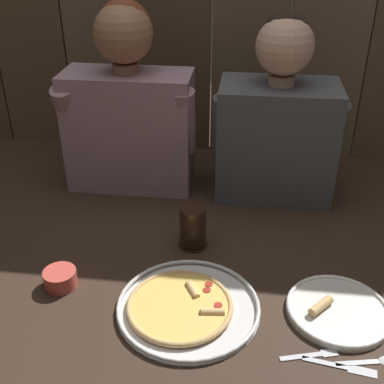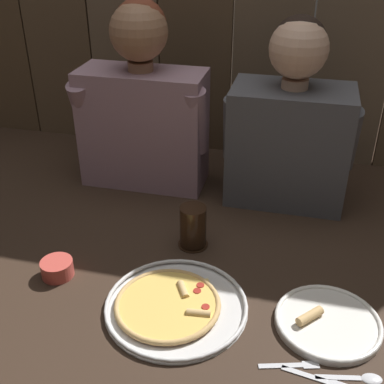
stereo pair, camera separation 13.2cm
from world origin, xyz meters
name	(u,v)px [view 2 (the right image)]	position (x,y,z in m)	size (l,w,h in m)	color
ground_plane	(180,267)	(0.00, 0.00, 0.00)	(3.20, 3.20, 0.00)	#332319
pizza_tray	(173,305)	(0.02, -0.16, 0.01)	(0.35, 0.35, 0.03)	silver
dinner_plate	(327,322)	(0.39, -0.12, 0.01)	(0.25, 0.25, 0.03)	white
drinking_glass	(193,227)	(0.01, 0.11, 0.06)	(0.09, 0.09, 0.13)	black
dipping_bowl	(57,268)	(-0.31, -0.11, 0.03)	(0.08, 0.08, 0.04)	#CC4C42
table_fork	(292,365)	(0.32, -0.26, 0.00)	(0.13, 0.05, 0.01)	silver
table_knife	(319,379)	(0.37, -0.29, 0.00)	(0.16, 0.04, 0.01)	silver
table_spoon	(361,378)	(0.46, -0.26, 0.00)	(0.14, 0.05, 0.01)	silver
diner_left	(142,105)	(-0.24, 0.44, 0.28)	(0.45, 0.21, 0.61)	gray
diner_right	(290,125)	(0.24, 0.44, 0.26)	(0.41, 0.23, 0.58)	#4C4C51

